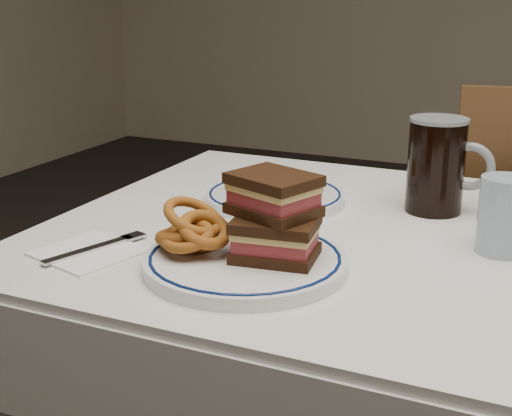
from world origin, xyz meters
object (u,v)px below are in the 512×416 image
at_px(far_plate, 275,197).
at_px(beer_mug, 438,165).
at_px(main_plate, 245,261).
at_px(reuben_sandwich, 275,216).

bearing_deg(far_plate, beer_mug, 13.00).
bearing_deg(beer_mug, main_plate, -116.87).
height_order(main_plate, reuben_sandwich, reuben_sandwich).
bearing_deg(main_plate, far_plate, 105.57).
height_order(reuben_sandwich, beer_mug, beer_mug).
distance_m(main_plate, far_plate, 0.33).
bearing_deg(reuben_sandwich, beer_mug, 66.77).
xyz_separation_m(main_plate, reuben_sandwich, (0.04, 0.02, 0.07)).
height_order(reuben_sandwich, far_plate, reuben_sandwich).
relative_size(main_plate, beer_mug, 1.72).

